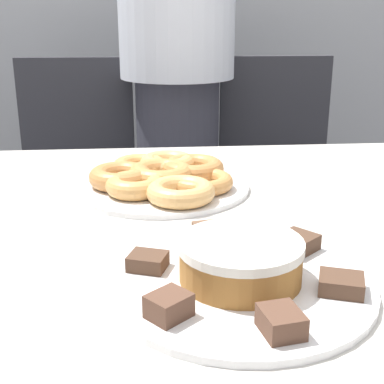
{
  "coord_description": "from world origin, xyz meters",
  "views": [
    {
      "loc": [
        -0.12,
        -0.81,
        1.06
      ],
      "look_at": [
        -0.05,
        -0.0,
        0.78
      ],
      "focal_mm": 50.0,
      "sensor_mm": 36.0,
      "label": 1
    }
  ],
  "objects_px": {
    "plate_cake": "(240,283)",
    "plate_donuts": "(161,186)",
    "person_standing": "(177,64)",
    "office_chair_left": "(76,203)",
    "office_chair_right": "(280,197)",
    "frosted_cake": "(241,260)"
  },
  "relations": [
    {
      "from": "plate_cake",
      "to": "plate_donuts",
      "type": "bearing_deg",
      "value": 102.02
    },
    {
      "from": "person_standing",
      "to": "office_chair_left",
      "type": "distance_m",
      "value": 0.58
    },
    {
      "from": "plate_donuts",
      "to": "plate_cake",
      "type": "bearing_deg",
      "value": -77.98
    },
    {
      "from": "office_chair_right",
      "to": "plate_cake",
      "type": "bearing_deg",
      "value": -106.13
    },
    {
      "from": "plate_donuts",
      "to": "frosted_cake",
      "type": "xyz_separation_m",
      "value": [
        0.09,
        -0.41,
        0.03
      ]
    },
    {
      "from": "frosted_cake",
      "to": "office_chair_right",
      "type": "bearing_deg",
      "value": 73.17
    },
    {
      "from": "plate_cake",
      "to": "frosted_cake",
      "type": "height_order",
      "value": "frosted_cake"
    },
    {
      "from": "plate_cake",
      "to": "frosted_cake",
      "type": "distance_m",
      "value": 0.03
    },
    {
      "from": "office_chair_right",
      "to": "plate_cake",
      "type": "distance_m",
      "value": 1.23
    },
    {
      "from": "office_chair_left",
      "to": "frosted_cake",
      "type": "bearing_deg",
      "value": -71.34
    },
    {
      "from": "person_standing",
      "to": "frosted_cake",
      "type": "height_order",
      "value": "person_standing"
    },
    {
      "from": "person_standing",
      "to": "office_chair_right",
      "type": "height_order",
      "value": "person_standing"
    },
    {
      "from": "office_chair_right",
      "to": "frosted_cake",
      "type": "height_order",
      "value": "office_chair_right"
    },
    {
      "from": "plate_cake",
      "to": "frosted_cake",
      "type": "relative_size",
      "value": 2.16
    },
    {
      "from": "office_chair_left",
      "to": "frosted_cake",
      "type": "relative_size",
      "value": 5.79
    },
    {
      "from": "office_chair_left",
      "to": "plate_cake",
      "type": "height_order",
      "value": "office_chair_left"
    },
    {
      "from": "office_chair_left",
      "to": "plate_donuts",
      "type": "bearing_deg",
      "value": -68.36
    },
    {
      "from": "office_chair_right",
      "to": "plate_cake",
      "type": "relative_size",
      "value": 2.68
    },
    {
      "from": "office_chair_left",
      "to": "plate_cake",
      "type": "bearing_deg",
      "value": -71.34
    },
    {
      "from": "office_chair_left",
      "to": "person_standing",
      "type": "bearing_deg",
      "value": 10.4
    },
    {
      "from": "plate_donuts",
      "to": "frosted_cake",
      "type": "relative_size",
      "value": 2.22
    },
    {
      "from": "person_standing",
      "to": "plate_donuts",
      "type": "bearing_deg",
      "value": -95.74
    }
  ]
}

